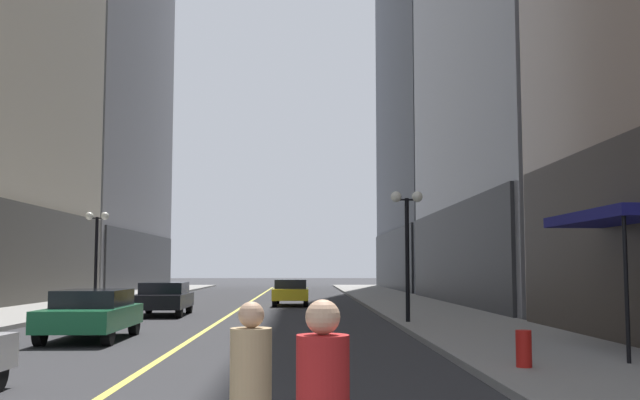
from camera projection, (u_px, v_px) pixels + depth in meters
name	position (u px, v px, depth m)	size (l,w,h in m)	color
ground_plane	(244.00, 305.00, 37.79)	(200.00, 200.00, 0.00)	#2D2D30
sidewalk_left	(81.00, 304.00, 37.62)	(4.50, 78.00, 0.15)	gray
sidewalk_right	(407.00, 304.00, 37.98)	(4.50, 78.00, 0.15)	gray
lane_centre_stripe	(244.00, 305.00, 37.80)	(0.16, 70.00, 0.01)	#E5D64C
building_left_far	(75.00, 57.00, 64.12)	(12.66, 26.00, 40.02)	gray
storefront_awning_right	(614.00, 218.00, 16.12)	(1.60, 4.53, 3.12)	navy
car_green	(92.00, 313.00, 19.81)	(1.94, 4.31, 1.32)	#196038
car_black	(164.00, 297.00, 29.94)	(2.02, 4.31, 1.32)	black
car_yellow	(291.00, 291.00, 37.75)	(1.80, 4.27, 1.32)	yellow
pedestrian_in_tan_trench	(251.00, 387.00, 6.03)	(0.41, 0.41, 1.63)	black
traffic_light_near_right	(553.00, 74.00, 7.10)	(3.43, 0.35, 5.65)	black
street_lamp_left_far	(97.00, 238.00, 33.81)	(1.06, 0.36, 4.43)	black
street_lamp_right_mid	(407.00, 227.00, 24.61)	(1.06, 0.36, 4.43)	black
fire_hydrant_right	(524.00, 353.00, 13.24)	(0.28, 0.28, 0.80)	red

